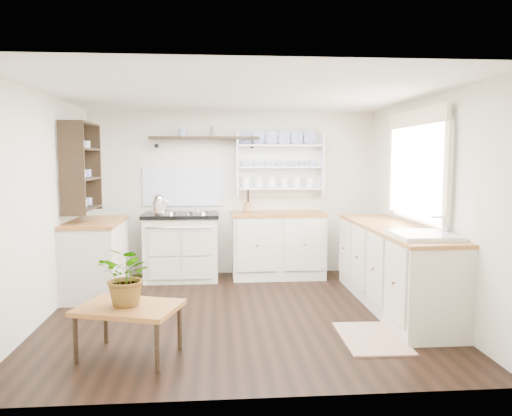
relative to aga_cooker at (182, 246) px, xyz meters
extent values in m
cube|color=black|center=(0.72, -1.57, -0.46)|extent=(4.00, 3.80, 0.01)
cube|color=silver|center=(0.72, 0.33, 0.69)|extent=(4.00, 0.02, 2.30)
cube|color=silver|center=(2.72, -1.57, 0.69)|extent=(0.02, 3.80, 2.30)
cube|color=silver|center=(-1.28, -1.57, 0.69)|extent=(0.02, 3.80, 2.30)
cube|color=white|center=(0.72, -1.57, 1.84)|extent=(4.00, 3.80, 0.01)
cube|color=white|center=(2.68, -1.42, 1.04)|extent=(0.04, 1.40, 1.00)
cube|color=white|center=(2.66, -1.42, 1.04)|extent=(0.02, 1.50, 1.10)
cube|color=#F0EEC0|center=(2.64, -1.42, 1.62)|extent=(0.04, 1.55, 0.18)
cube|color=beige|center=(0.00, 0.00, -0.03)|extent=(0.97, 0.63, 0.85)
cube|color=black|center=(0.00, 0.00, 0.42)|extent=(1.01, 0.67, 0.05)
cylinder|color=silver|center=(-0.22, 0.00, 0.46)|extent=(0.33, 0.33, 0.03)
cylinder|color=silver|center=(0.22, 0.00, 0.46)|extent=(0.33, 0.33, 0.03)
cylinder|color=silver|center=(0.00, -0.36, 0.30)|extent=(0.87, 0.02, 0.02)
cube|color=beige|center=(1.32, 0.03, -0.02)|extent=(1.25, 0.60, 0.88)
cube|color=brown|center=(1.32, 0.03, 0.42)|extent=(1.27, 0.63, 0.04)
cube|color=beige|center=(2.42, -1.47, -0.02)|extent=(0.60, 2.40, 0.88)
cube|color=brown|center=(2.42, -1.47, 0.42)|extent=(0.62, 2.43, 0.04)
cube|color=white|center=(2.42, -2.22, 0.34)|extent=(0.55, 0.60, 0.28)
cylinder|color=silver|center=(2.62, -2.22, 0.54)|extent=(0.02, 0.02, 0.22)
cube|color=beige|center=(-0.98, -0.67, -0.02)|extent=(0.60, 1.10, 0.88)
cube|color=brown|center=(-0.98, -0.67, 0.42)|extent=(0.62, 1.13, 0.04)
cube|color=white|center=(1.37, 0.31, 1.09)|extent=(1.20, 0.03, 0.90)
cube|color=white|center=(1.37, 0.22, 1.09)|extent=(1.20, 0.22, 0.02)
cylinder|color=navy|center=(1.37, 0.23, 1.36)|extent=(0.20, 0.02, 0.20)
cube|color=black|center=(0.32, 0.20, 1.46)|extent=(1.50, 0.24, 0.04)
cone|color=black|center=(-0.33, 0.27, 1.35)|extent=(0.06, 0.20, 0.06)
cone|color=black|center=(0.97, 0.27, 1.35)|extent=(0.06, 0.20, 0.06)
cube|color=black|center=(-1.12, -0.67, 1.09)|extent=(0.28, 0.80, 1.05)
cylinder|color=#AF7840|center=(0.90, 0.11, 0.51)|extent=(0.11, 0.11, 0.13)
cube|color=brown|center=(-0.26, -2.66, -0.05)|extent=(0.93, 0.78, 0.04)
cylinder|color=black|center=(-0.66, -2.78, -0.26)|extent=(0.04, 0.04, 0.39)
cylinder|color=black|center=(-0.52, -2.33, -0.26)|extent=(0.04, 0.04, 0.39)
cylinder|color=black|center=(0.01, -2.99, -0.26)|extent=(0.04, 0.04, 0.39)
cylinder|color=black|center=(0.15, -2.54, -0.26)|extent=(0.04, 0.04, 0.39)
imported|color=#3F7233|center=(-0.26, -2.66, 0.22)|extent=(0.58, 0.55, 0.50)
cube|color=#926955|center=(1.88, -2.43, -0.45)|extent=(0.57, 0.86, 0.02)
camera|label=1|loc=(0.46, -6.74, 1.19)|focal=35.00mm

